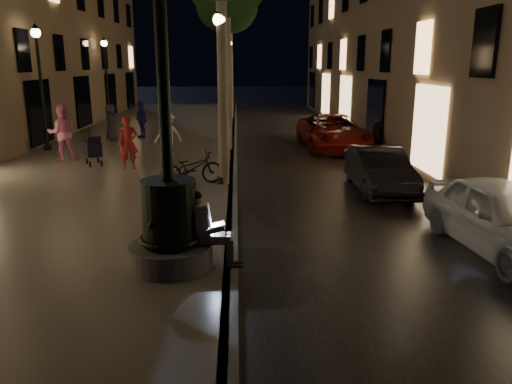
{
  "coord_description": "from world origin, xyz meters",
  "views": [
    {
      "loc": [
        0.13,
        -5.92,
        3.53
      ],
      "look_at": [
        0.47,
        3.0,
        1.22
      ],
      "focal_mm": 35.0,
      "sensor_mm": 36.0,
      "label": 1
    }
  ],
  "objects_px": {
    "car_third": "(333,132)",
    "pedestrian_blue": "(141,120)",
    "lamp_curb_b": "(226,71)",
    "pedestrian_white": "(168,135)",
    "car_second": "(379,170)",
    "seated_man_laptop": "(207,227)",
    "lamp_curb_d": "(231,68)",
    "fountain_lamppost": "(169,209)",
    "lamp_curb_c": "(229,69)",
    "tree_far": "(230,14)",
    "lamp_left_c": "(106,69)",
    "pedestrian_red": "(128,143)",
    "stroller": "(93,149)",
    "pedestrian_dark": "(111,122)",
    "lamp_left_b": "(40,71)",
    "tree_third": "(227,9)",
    "lamp_curb_a": "(221,75)",
    "pedestrian_pink": "(62,133)",
    "bicycle": "(191,168)",
    "car_front": "(505,217)"
  },
  "relations": [
    {
      "from": "car_third",
      "to": "pedestrian_blue",
      "type": "xyz_separation_m",
      "value": [
        -8.44,
        2.36,
        0.3
      ]
    },
    {
      "from": "lamp_curb_b",
      "to": "pedestrian_white",
      "type": "bearing_deg",
      "value": -118.28
    },
    {
      "from": "car_second",
      "to": "car_third",
      "type": "distance_m",
      "value": 7.25
    },
    {
      "from": "seated_man_laptop",
      "to": "lamp_curb_b",
      "type": "height_order",
      "value": "lamp_curb_b"
    },
    {
      "from": "lamp_curb_d",
      "to": "car_third",
      "type": "xyz_separation_m",
      "value": [
        4.48,
        -17.07,
        -2.51
      ]
    },
    {
      "from": "fountain_lamppost",
      "to": "lamp_curb_c",
      "type": "bearing_deg",
      "value": 88.18
    },
    {
      "from": "tree_far",
      "to": "pedestrian_blue",
      "type": "relative_size",
      "value": 4.52
    },
    {
      "from": "tree_far",
      "to": "lamp_left_c",
      "type": "xyz_separation_m",
      "value": [
        -7.18,
        -2.0,
        -3.2
      ]
    },
    {
      "from": "car_third",
      "to": "pedestrian_blue",
      "type": "height_order",
      "value": "pedestrian_blue"
    },
    {
      "from": "lamp_curb_c",
      "to": "pedestrian_red",
      "type": "xyz_separation_m",
      "value": [
        -3.08,
        -13.82,
        -2.19
      ]
    },
    {
      "from": "lamp_curb_d",
      "to": "pedestrian_red",
      "type": "xyz_separation_m",
      "value": [
        -3.08,
        -21.82,
        -2.19
      ]
    },
    {
      "from": "seated_man_laptop",
      "to": "tree_far",
      "type": "relative_size",
      "value": 0.17
    },
    {
      "from": "pedestrian_red",
      "to": "stroller",
      "type": "bearing_deg",
      "value": 139.69
    },
    {
      "from": "lamp_curb_b",
      "to": "pedestrian_dark",
      "type": "height_order",
      "value": "lamp_curb_b"
    },
    {
      "from": "car_third",
      "to": "pedestrian_blue",
      "type": "bearing_deg",
      "value": 162.07
    },
    {
      "from": "lamp_left_b",
      "to": "stroller",
      "type": "distance_m",
      "value": 4.89
    },
    {
      "from": "tree_third",
      "to": "lamp_curb_d",
      "type": "height_order",
      "value": "tree_third"
    },
    {
      "from": "car_second",
      "to": "pedestrian_blue",
      "type": "height_order",
      "value": "pedestrian_blue"
    },
    {
      "from": "lamp_left_b",
      "to": "car_third",
      "type": "bearing_deg",
      "value": 4.59
    },
    {
      "from": "tree_third",
      "to": "car_third",
      "type": "bearing_deg",
      "value": -48.54
    },
    {
      "from": "pedestrian_white",
      "to": "lamp_curb_a",
      "type": "bearing_deg",
      "value": 86.91
    },
    {
      "from": "lamp_curb_c",
      "to": "pedestrian_dark",
      "type": "relative_size",
      "value": 3.02
    },
    {
      "from": "car_third",
      "to": "lamp_left_c",
      "type": "bearing_deg",
      "value": 139.61
    },
    {
      "from": "lamp_left_c",
      "to": "car_third",
      "type": "bearing_deg",
      "value": -38.07
    },
    {
      "from": "tree_far",
      "to": "lamp_left_c",
      "type": "distance_m",
      "value": 8.11
    },
    {
      "from": "tree_third",
      "to": "pedestrian_pink",
      "type": "bearing_deg",
      "value": -124.5
    },
    {
      "from": "lamp_curb_c",
      "to": "stroller",
      "type": "bearing_deg",
      "value": -108.35
    },
    {
      "from": "lamp_curb_d",
      "to": "pedestrian_white",
      "type": "xyz_separation_m",
      "value": [
        -2.07,
        -19.85,
        -2.2
      ]
    },
    {
      "from": "fountain_lamppost",
      "to": "car_third",
      "type": "height_order",
      "value": "fountain_lamppost"
    },
    {
      "from": "lamp_curb_a",
      "to": "pedestrian_pink",
      "type": "height_order",
      "value": "lamp_curb_a"
    },
    {
      "from": "car_second",
      "to": "bicycle",
      "type": "bearing_deg",
      "value": 178.58
    },
    {
      "from": "lamp_left_b",
      "to": "pedestrian_blue",
      "type": "bearing_deg",
      "value": 46.34
    },
    {
      "from": "tree_far",
      "to": "car_second",
      "type": "height_order",
      "value": "tree_far"
    },
    {
      "from": "lamp_curb_b",
      "to": "lamp_curb_c",
      "type": "bearing_deg",
      "value": 90.0
    },
    {
      "from": "car_front",
      "to": "pedestrian_dark",
      "type": "xyz_separation_m",
      "value": [
        -10.67,
        13.55,
        0.3
      ]
    },
    {
      "from": "car_third",
      "to": "pedestrian_dark",
      "type": "height_order",
      "value": "pedestrian_dark"
    },
    {
      "from": "tree_third",
      "to": "lamp_left_c",
      "type": "distance_m",
      "value": 8.65
    },
    {
      "from": "stroller",
      "to": "pedestrian_pink",
      "type": "bearing_deg",
      "value": 118.96
    },
    {
      "from": "car_third",
      "to": "tree_third",
      "type": "bearing_deg",
      "value": 129.14
    },
    {
      "from": "car_third",
      "to": "pedestrian_white",
      "type": "bearing_deg",
      "value": -159.3
    },
    {
      "from": "seated_man_laptop",
      "to": "pedestrian_dark",
      "type": "relative_size",
      "value": 0.82
    },
    {
      "from": "tree_third",
      "to": "lamp_curb_d",
      "type": "relative_size",
      "value": 1.5
    },
    {
      "from": "pedestrian_pink",
      "to": "bicycle",
      "type": "relative_size",
      "value": 1.08
    },
    {
      "from": "lamp_left_b",
      "to": "bicycle",
      "type": "distance_m",
      "value": 9.09
    },
    {
      "from": "pedestrian_white",
      "to": "lamp_curb_b",
      "type": "bearing_deg",
      "value": -147.94
    },
    {
      "from": "lamp_curb_a",
      "to": "bicycle",
      "type": "relative_size",
      "value": 2.66
    },
    {
      "from": "bicycle",
      "to": "seated_man_laptop",
      "type": "bearing_deg",
      "value": 167.91
    },
    {
      "from": "fountain_lamppost",
      "to": "pedestrian_dark",
      "type": "xyz_separation_m",
      "value": [
        -4.47,
        14.49,
        -0.21
      ]
    },
    {
      "from": "lamp_curb_d",
      "to": "car_third",
      "type": "height_order",
      "value": "lamp_curb_d"
    },
    {
      "from": "lamp_curb_d",
      "to": "car_second",
      "type": "bearing_deg",
      "value": -79.67
    }
  ]
}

